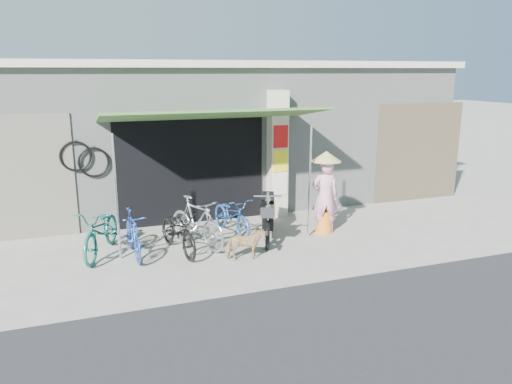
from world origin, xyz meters
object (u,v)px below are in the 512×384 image
object	(u,v)px
bike_navy	(232,215)
nun	(325,193)
bike_silver	(197,222)
bike_black	(178,231)
street_dog	(245,245)
moped	(268,215)
bike_blue	(133,234)
bike_teal	(102,231)

from	to	relation	value
bike_navy	nun	bearing A→B (deg)	-28.30
nun	bike_silver	bearing A→B (deg)	12.89
bike_black	bike_silver	bearing A→B (deg)	16.52
street_dog	bike_navy	bearing A→B (deg)	2.34
street_dog	bike_silver	bearing A→B (deg)	42.66
street_dog	nun	size ratio (longest dim) A/B	0.41
bike_navy	moped	distance (m)	0.82
bike_blue	bike_navy	bearing A→B (deg)	14.40
bike_blue	bike_navy	distance (m)	2.27
bike_black	moped	size ratio (longest dim) A/B	0.90
bike_blue	nun	size ratio (longest dim) A/B	0.83
bike_navy	street_dog	size ratio (longest dim) A/B	2.15
bike_silver	bike_navy	size ratio (longest dim) A/B	1.08
bike_navy	street_dog	distance (m)	1.62
bike_blue	street_dog	bearing A→B (deg)	-28.66
bike_teal	bike_silver	bearing A→B (deg)	16.40
moped	street_dog	bearing A→B (deg)	-106.96
bike_teal	bike_black	xyz separation A→B (m)	(1.40, -0.36, -0.04)
bike_teal	bike_blue	distance (m)	0.62
moped	bike_blue	bearing A→B (deg)	-154.63
street_dog	moped	xyz separation A→B (m)	(0.88, 1.11, 0.19)
bike_navy	moped	bearing A→B (deg)	-48.30
bike_blue	street_dog	xyz separation A→B (m)	(1.93, -0.91, -0.14)
bike_teal	bike_black	size ratio (longest dim) A/B	1.09
bike_silver	moped	bearing A→B (deg)	-22.34
bike_black	bike_navy	xyz separation A→B (m)	(1.31, 0.76, -0.03)
bike_teal	bike_blue	world-z (taller)	bike_teal
bike_blue	moped	world-z (taller)	moped
bike_navy	nun	size ratio (longest dim) A/B	0.87
bike_silver	street_dog	size ratio (longest dim) A/B	2.32
bike_silver	bike_navy	xyz separation A→B (m)	(0.90, 0.54, -0.09)
moped	nun	world-z (taller)	nun
bike_blue	bike_black	world-z (taller)	bike_blue
bike_blue	street_dog	size ratio (longest dim) A/B	2.05
moped	bike_black	bearing A→B (deg)	-151.00
nun	bike_blue	bearing A→B (deg)	15.36
bike_blue	bike_silver	distance (m)	1.27
moped	bike_teal	bearing A→B (deg)	-160.29
bike_blue	bike_black	size ratio (longest dim) A/B	0.89
bike_black	bike_silver	size ratio (longest dim) A/B	0.99
bike_black	moped	distance (m)	1.97
bike_silver	street_dog	world-z (taller)	bike_silver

